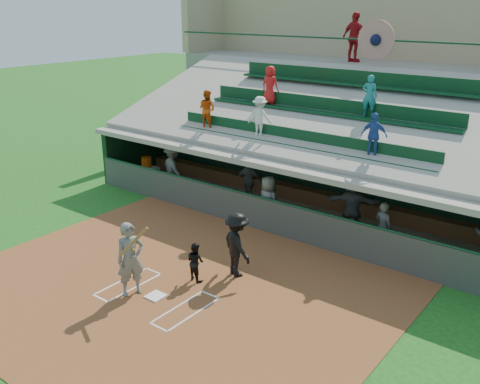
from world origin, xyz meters
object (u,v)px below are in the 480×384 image
Objects in this scene: catcher at (195,261)px; water_cooler at (147,162)px; white_table at (148,175)px; home_plate at (156,296)px; batter_at_plate at (130,259)px.

water_cooler reaches higher than catcher.
white_table is 1.92× the size of water_cooler.
batter_at_plate reaches higher than home_plate.
catcher reaches higher than home_plate.
water_cooler reaches higher than home_plate.
water_cooler is at bearing -26.43° from catcher.
catcher reaches higher than white_table.
home_plate is 0.56× the size of white_table.
catcher is (0.20, 1.27, 0.51)m from home_plate.
catcher is at bearing -34.52° from water_cooler.
batter_at_plate is 8.76m from white_table.
batter_at_plate is at bearing -45.54° from water_cooler.
white_table is at bearing 134.13° from batter_at_plate.
batter_at_plate is 8.80m from water_cooler.
white_table is (-6.86, 4.77, -0.17)m from catcher.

